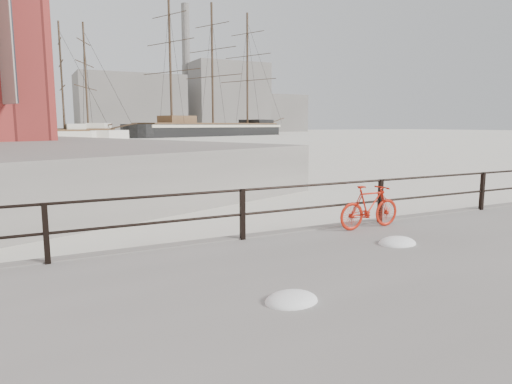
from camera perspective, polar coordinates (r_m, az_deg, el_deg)
name	(u,v)px	position (r m, az deg, el deg)	size (l,w,h in m)	color
ground	(475,222)	(13.66, 25.69, -3.34)	(400.00, 400.00, 0.00)	white
guardrail	(482,191)	(13.44, 26.42, 0.10)	(28.00, 0.10, 1.00)	black
bicycle	(370,207)	(10.18, 14.02, -1.81)	(1.57, 0.24, 0.95)	#B91C0C
barque_black	(213,136)	(108.70, -5.37, 7.00)	(55.08, 18.03, 31.51)	black
schooner_mid	(51,140)	(85.99, -24.28, 5.94)	(28.29, 11.97, 20.41)	silver
schooner_left	(25,141)	(81.98, -26.92, 5.69)	(26.41, 12.01, 19.86)	beige
industrial_west	(130,104)	(151.35, -15.43, 10.53)	(32.00, 18.00, 18.00)	gray
industrial_mid	(226,98)	(166.84, -3.74, 11.61)	(26.00, 20.00, 24.00)	gray
industrial_east	(275,113)	(181.32, 2.44, 9.78)	(20.00, 16.00, 14.00)	gray
smokestack	(186,69)	(167.75, -8.70, 14.95)	(2.80, 2.80, 44.00)	gray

